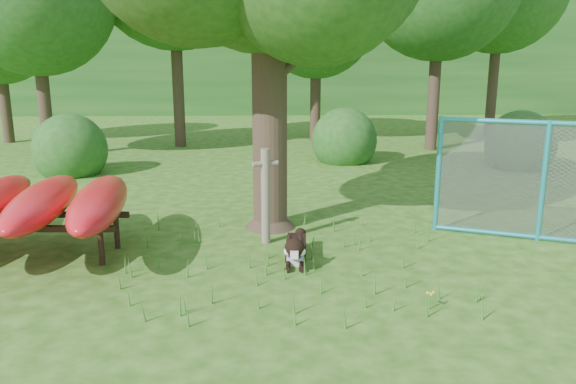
{
  "coord_description": "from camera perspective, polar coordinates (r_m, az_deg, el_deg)",
  "views": [
    {
      "loc": [
        -0.03,
        -6.38,
        2.81
      ],
      "look_at": [
        0.2,
        1.2,
        1.0
      ],
      "focal_mm": 35.0,
      "sensor_mm": 36.0,
      "label": 1
    }
  ],
  "objects": [
    {
      "name": "ground",
      "position": [
        6.97,
        -1.36,
        -10.35
      ],
      "size": [
        80.0,
        80.0,
        0.0
      ],
      "primitive_type": "plane",
      "color": "#255410",
      "rests_on": "ground"
    },
    {
      "name": "wooden_post",
      "position": [
        8.6,
        -2.29,
        -0.19
      ],
      "size": [
        0.4,
        0.21,
        1.49
      ],
      "rotation": [
        0.0,
        0.0,
        0.35
      ],
      "color": "#6E6253",
      "rests_on": "ground"
    },
    {
      "name": "kayak_rack",
      "position": [
        8.9,
        -26.05,
        -0.96
      ],
      "size": [
        3.4,
        3.18,
        1.05
      ],
      "rotation": [
        0.0,
        0.0,
        -0.04
      ],
      "color": "black",
      "rests_on": "ground"
    },
    {
      "name": "husky_dog",
      "position": [
        7.96,
        0.79,
        -5.81
      ],
      "size": [
        0.36,
        1.19,
        0.53
      ],
      "rotation": [
        0.0,
        0.0,
        -0.08
      ],
      "color": "black",
      "rests_on": "ground"
    },
    {
      "name": "fence_section",
      "position": [
        9.52,
        24.51,
        0.96
      ],
      "size": [
        3.04,
        1.33,
        3.17
      ],
      "rotation": [
        0.0,
        0.0,
        -0.39
      ],
      "color": "#29A7C2",
      "rests_on": "ground"
    },
    {
      "name": "wildflower_clump",
      "position": [
        6.71,
        14.2,
        -10.08
      ],
      "size": [
        0.11,
        0.11,
        0.23
      ],
      "rotation": [
        0.0,
        0.0,
        -0.37
      ],
      "color": "#3C7D29",
      "rests_on": "ground"
    },
    {
      "name": "bg_tree_c",
      "position": [
        19.48,
        2.89,
        17.24
      ],
      "size": [
        4.0,
        4.0,
        6.12
      ],
      "color": "#34271C",
      "rests_on": "ground"
    },
    {
      "name": "shrub_left",
      "position": [
        15.01,
        -21.06,
        1.73
      ],
      "size": [
        1.8,
        1.8,
        1.8
      ],
      "primitive_type": "sphere",
      "color": "#1C511A",
      "rests_on": "ground"
    },
    {
      "name": "shrub_right",
      "position": [
        16.04,
        22.33,
        2.33
      ],
      "size": [
        1.8,
        1.8,
        1.8
      ],
      "primitive_type": "sphere",
      "color": "#1C511A",
      "rests_on": "ground"
    },
    {
      "name": "shrub_mid",
      "position": [
        15.76,
        5.69,
        3.1
      ],
      "size": [
        1.8,
        1.8,
        1.8
      ],
      "primitive_type": "sphere",
      "color": "#1C511A",
      "rests_on": "ground"
    },
    {
      "name": "wooded_hillside",
      "position": [
        34.38,
        -1.75,
        13.75
      ],
      "size": [
        80.0,
        12.0,
        6.0
      ],
      "primitive_type": "cube",
      "color": "#1C511A",
      "rests_on": "ground"
    }
  ]
}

